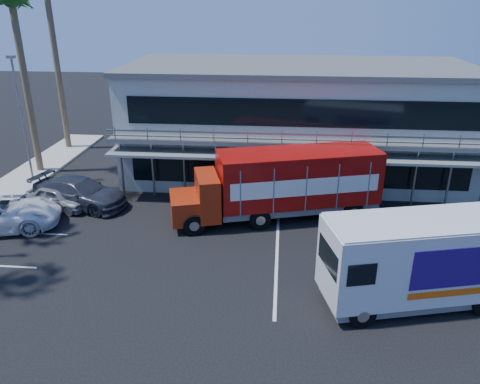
{
  "coord_description": "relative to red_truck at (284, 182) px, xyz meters",
  "views": [
    {
      "loc": [
        2.03,
        -16.38,
        11.18
      ],
      "look_at": [
        0.06,
        5.0,
        2.3
      ],
      "focal_mm": 35.0,
      "sensor_mm": 36.0,
      "label": 1
    }
  ],
  "objects": [
    {
      "name": "ground",
      "position": [
        -2.26,
        -7.12,
        -2.07
      ],
      "size": [
        120.0,
        120.0,
        0.0
      ],
      "primitive_type": "plane",
      "color": "black",
      "rests_on": "ground"
    },
    {
      "name": "building",
      "position": [
        0.74,
        7.82,
        1.59
      ],
      "size": [
        22.4,
        12.0,
        7.3
      ],
      "color": "#9AA093",
      "rests_on": "ground"
    },
    {
      "name": "palm_e",
      "position": [
        -16.96,
        5.88,
        8.5
      ],
      "size": [
        2.8,
        2.8,
        12.25
      ],
      "color": "brown",
      "rests_on": "ground"
    },
    {
      "name": "light_pole_far",
      "position": [
        -16.46,
        3.88,
        2.43
      ],
      "size": [
        0.5,
        0.25,
        8.09
      ],
      "color": "gray",
      "rests_on": "ground"
    },
    {
      "name": "red_truck",
      "position": [
        0.0,
        0.0,
        0.0
      ],
      "size": [
        11.45,
        5.57,
        3.76
      ],
      "rotation": [
        0.0,
        0.0,
        0.28
      ],
      "color": "#97230C",
      "rests_on": "ground"
    },
    {
      "name": "white_van",
      "position": [
        5.22,
        -7.36,
        -0.15
      ],
      "size": [
        7.81,
        4.27,
        3.62
      ],
      "rotation": [
        0.0,
        0.0,
        0.24
      ],
      "color": "silver",
      "rests_on": "ground"
    },
    {
      "name": "parked_car_d",
      "position": [
        -11.76,
        0.48,
        -1.24
      ],
      "size": [
        6.14,
        3.79,
        1.66
      ],
      "primitive_type": "imported",
      "rotation": [
        0.0,
        0.0,
        1.3
      ],
      "color": "#2C2F3B",
      "rests_on": "ground"
    },
    {
      "name": "parked_car_e",
      "position": [
        -12.85,
        0.08,
        -1.4
      ],
      "size": [
        4.21,
        2.67,
        1.33
      ],
      "primitive_type": "imported",
      "rotation": [
        0.0,
        0.0,
        1.27
      ],
      "color": "gray",
      "rests_on": "ground"
    }
  ]
}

